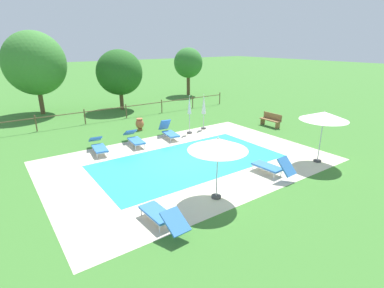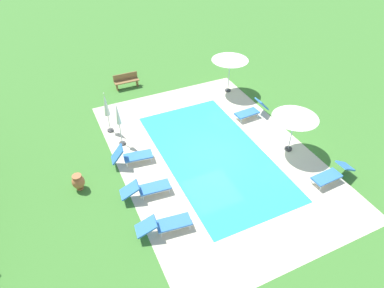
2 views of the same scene
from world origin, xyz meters
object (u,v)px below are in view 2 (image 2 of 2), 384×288
(patio_umbrella_open_by_bench, at_px, (230,57))
(sun_lounger_north_mid, at_px, (332,174))
(sun_lounger_south_near_corner, at_px, (166,224))
(patio_umbrella_open_foreground, at_px, (296,114))
(wooden_bench_lawn_side, at_px, (126,80))
(terracotta_urn_near_fence, at_px, (78,182))
(patio_umbrella_closed_row_west, at_px, (106,107))
(sun_lounger_north_far, at_px, (147,188))
(sun_lounger_north_near_steps, at_px, (132,156))
(sun_lounger_north_end, at_px, (251,110))
(patio_umbrella_closed_row_mid_west, at_px, (118,118))

(patio_umbrella_open_by_bench, bearing_deg, sun_lounger_north_mid, -178.49)
(sun_lounger_south_near_corner, xyz_separation_m, patio_umbrella_open_foreground, (1.91, -7.07, 1.69))
(wooden_bench_lawn_side, height_order, terracotta_urn_near_fence, wooden_bench_lawn_side)
(sun_lounger_south_near_corner, relative_size, patio_umbrella_open_by_bench, 0.87)
(patio_umbrella_open_foreground, height_order, patio_umbrella_open_by_bench, patio_umbrella_open_by_bench)
(patio_umbrella_open_foreground, height_order, patio_umbrella_closed_row_west, patio_umbrella_open_foreground)
(sun_lounger_north_far, height_order, sun_lounger_south_near_corner, sun_lounger_north_far)
(sun_lounger_north_near_steps, distance_m, sun_lounger_north_end, 7.01)
(sun_lounger_south_near_corner, relative_size, terracotta_urn_near_fence, 2.84)
(sun_lounger_north_end, xyz_separation_m, terracotta_urn_near_fence, (-1.54, 9.48, 0.01))
(sun_lounger_north_far, height_order, patio_umbrella_closed_row_mid_west, patio_umbrella_closed_row_mid_west)
(sun_lounger_north_mid, xyz_separation_m, patio_umbrella_closed_row_west, (7.55, 7.75, 1.12))
(sun_lounger_north_mid, relative_size, terracotta_urn_near_fence, 2.78)
(sun_lounger_north_end, height_order, wooden_bench_lawn_side, sun_lounger_north_end)
(sun_lounger_north_end, distance_m, wooden_bench_lawn_side, 7.93)
(sun_lounger_north_far, distance_m, patio_umbrella_open_foreground, 7.29)
(sun_lounger_south_near_corner, distance_m, terracotta_urn_near_fence, 4.33)
(sun_lounger_north_near_steps, distance_m, terracotta_urn_near_fence, 2.61)
(patio_umbrella_closed_row_west, bearing_deg, patio_umbrella_closed_row_mid_west, -168.60)
(sun_lounger_north_near_steps, bearing_deg, patio_umbrella_open_foreground, -107.86)
(sun_lounger_north_near_steps, relative_size, patio_umbrella_open_by_bench, 0.78)
(sun_lounger_north_near_steps, relative_size, sun_lounger_north_end, 0.99)
(wooden_bench_lawn_side, bearing_deg, terracotta_urn_near_fence, 150.34)
(sun_lounger_north_far, relative_size, terracotta_urn_near_fence, 2.81)
(patio_umbrella_open_by_bench, height_order, terracotta_urn_near_fence, patio_umbrella_open_by_bench)
(sun_lounger_south_near_corner, bearing_deg, sun_lounger_north_end, -53.97)
(patio_umbrella_open_by_bench, height_order, patio_umbrella_closed_row_west, patio_umbrella_open_by_bench)
(sun_lounger_north_near_steps, height_order, patio_umbrella_open_foreground, patio_umbrella_open_foreground)
(sun_lounger_north_mid, bearing_deg, patio_umbrella_closed_row_mid_west, 50.13)
(terracotta_urn_near_fence, bearing_deg, sun_lounger_north_end, -80.76)
(sun_lounger_north_end, bearing_deg, sun_lounger_north_near_steps, 97.24)
(sun_lounger_north_near_steps, distance_m, sun_lounger_north_mid, 8.81)
(patio_umbrella_open_foreground, distance_m, patio_umbrella_open_by_bench, 6.10)
(sun_lounger_north_near_steps, height_order, wooden_bench_lawn_side, sun_lounger_north_near_steps)
(sun_lounger_south_near_corner, bearing_deg, sun_lounger_north_far, 0.58)
(sun_lounger_north_near_steps, xyz_separation_m, wooden_bench_lawn_side, (6.88, -1.76, 0.07))
(patio_umbrella_open_by_bench, bearing_deg, sun_lounger_north_far, 129.74)
(sun_lounger_north_mid, height_order, wooden_bench_lawn_side, wooden_bench_lawn_side)
(sun_lounger_north_mid, relative_size, sun_lounger_south_near_corner, 0.98)
(sun_lounger_north_far, bearing_deg, sun_lounger_north_near_steps, -0.90)
(patio_umbrella_closed_row_west, distance_m, patio_umbrella_closed_row_mid_west, 1.32)
(sun_lounger_north_far, xyz_separation_m, wooden_bench_lawn_side, (9.06, -1.79, 0.11))
(sun_lounger_north_mid, relative_size, wooden_bench_lawn_side, 1.38)
(sun_lounger_north_near_steps, distance_m, wooden_bench_lawn_side, 7.10)
(sun_lounger_north_near_steps, relative_size, patio_umbrella_closed_row_mid_west, 0.81)
(wooden_bench_lawn_side, bearing_deg, sun_lounger_south_near_corner, 170.89)
(patio_umbrella_open_by_bench, bearing_deg, sun_lounger_north_near_steps, 117.99)
(patio_umbrella_open_by_bench, distance_m, wooden_bench_lawn_side, 6.47)
(wooden_bench_lawn_side, bearing_deg, sun_lounger_north_far, 168.80)
(sun_lounger_north_far, distance_m, terracotta_urn_near_fence, 2.93)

